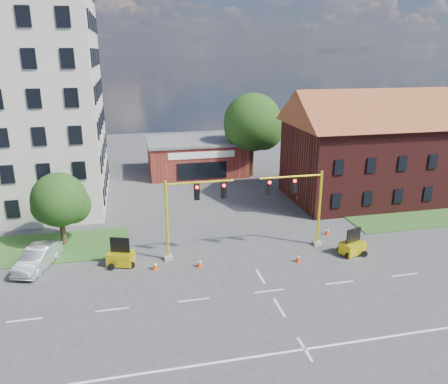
# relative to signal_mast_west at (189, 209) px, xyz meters

# --- Properties ---
(ground) EXTENTS (120.00, 120.00, 0.00)m
(ground) POSITION_rel_signal_mast_west_xyz_m (4.36, -6.00, -3.92)
(ground) COLOR #3E3E40
(ground) RESTS_ON ground
(grass_verge_ne) EXTENTS (14.00, 4.00, 0.08)m
(grass_verge_ne) POSITION_rel_signal_mast_west_xyz_m (22.36, 3.00, -3.88)
(grass_verge_ne) COLOR #275A21
(grass_verge_ne) RESTS_ON ground
(lane_markings) EXTENTS (60.00, 36.00, 0.01)m
(lane_markings) POSITION_rel_signal_mast_west_xyz_m (4.36, -9.00, -3.91)
(lane_markings) COLOR white
(lane_markings) RESTS_ON ground
(office_block) EXTENTS (18.40, 15.40, 20.60)m
(office_block) POSITION_rel_signal_mast_west_xyz_m (-15.64, 15.91, 6.39)
(office_block) COLOR beige
(office_block) RESTS_ON ground
(brick_shop) EXTENTS (12.40, 8.40, 4.30)m
(brick_shop) POSITION_rel_signal_mast_west_xyz_m (4.36, 23.99, -1.76)
(brick_shop) COLOR maroon
(brick_shop) RESTS_ON ground
(townhouse_row) EXTENTS (21.00, 11.00, 11.50)m
(townhouse_row) POSITION_rel_signal_mast_west_xyz_m (22.36, 10.00, 2.01)
(townhouse_row) COLOR #461615
(townhouse_row) RESTS_ON ground
(tree_large) EXTENTS (7.42, 7.07, 10.25)m
(tree_large) POSITION_rel_signal_mast_west_xyz_m (11.22, 21.08, 2.51)
(tree_large) COLOR #362513
(tree_large) RESTS_ON ground
(tree_nw_front) EXTENTS (4.53, 4.31, 6.00)m
(tree_nw_front) POSITION_rel_signal_mast_west_xyz_m (-9.43, 4.58, -0.25)
(tree_nw_front) COLOR #362513
(tree_nw_front) RESTS_ON ground
(signal_mast_west) EXTENTS (5.30, 0.60, 6.20)m
(signal_mast_west) POSITION_rel_signal_mast_west_xyz_m (0.00, 0.00, 0.00)
(signal_mast_west) COLOR gray
(signal_mast_west) RESTS_ON ground
(signal_mast_east) EXTENTS (5.30, 0.60, 6.20)m
(signal_mast_east) POSITION_rel_signal_mast_west_xyz_m (8.71, 0.00, 0.00)
(signal_mast_east) COLOR gray
(signal_mast_east) RESTS_ON ground
(trailer_west) EXTENTS (2.14, 1.77, 2.09)m
(trailer_west) POSITION_rel_signal_mast_west_xyz_m (-5.11, -0.18, -3.27)
(trailer_west) COLOR yellow
(trailer_west) RESTS_ON ground
(trailer_east) EXTENTS (2.08, 1.72, 2.04)m
(trailer_east) POSITION_rel_signal_mast_west_xyz_m (12.29, -2.18, -3.28)
(trailer_east) COLOR yellow
(trailer_east) RESTS_ON ground
(cone_a) EXTENTS (0.40, 0.40, 0.70)m
(cone_a) POSITION_rel_signal_mast_west_xyz_m (-2.74, -1.41, -3.58)
(cone_a) COLOR #FF440D
(cone_a) RESTS_ON ground
(cone_b) EXTENTS (0.40, 0.40, 0.70)m
(cone_b) POSITION_rel_signal_mast_west_xyz_m (0.45, -1.72, -3.58)
(cone_b) COLOR #FF440D
(cone_b) RESTS_ON ground
(cone_c) EXTENTS (0.40, 0.40, 0.70)m
(cone_c) POSITION_rel_signal_mast_west_xyz_m (7.74, -2.49, -3.58)
(cone_c) COLOR #FF440D
(cone_c) RESTS_ON ground
(cone_d) EXTENTS (0.40, 0.40, 0.70)m
(cone_d) POSITION_rel_signal_mast_west_xyz_m (12.05, 1.74, -3.58)
(cone_d) COLOR #FF440D
(cone_d) RESTS_ON ground
(pickup_white) EXTENTS (5.50, 3.46, 1.41)m
(pickup_white) POSITION_rel_signal_mast_west_xyz_m (14.95, 9.77, -3.21)
(pickup_white) COLOR silver
(pickup_white) RESTS_ON ground
(sedan_silver_front) EXTENTS (3.02, 4.99, 1.55)m
(sedan_silver_front) POSITION_rel_signal_mast_west_xyz_m (-10.96, 0.70, -3.14)
(sedan_silver_front) COLOR #B4B8BD
(sedan_silver_front) RESTS_ON ground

